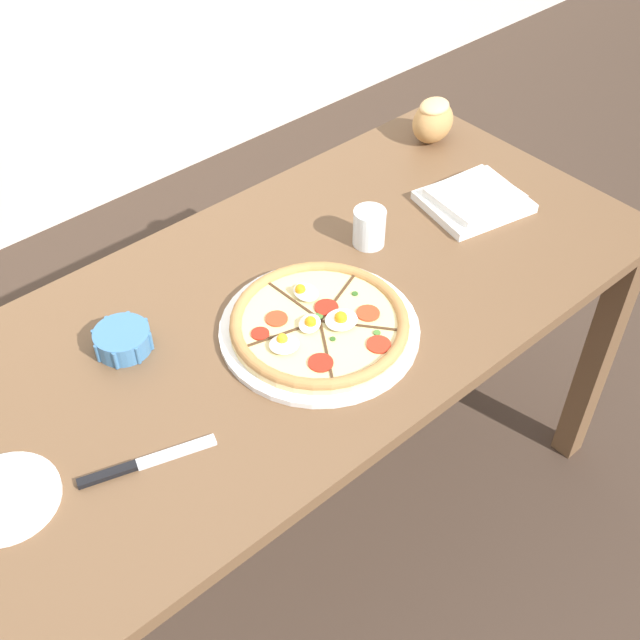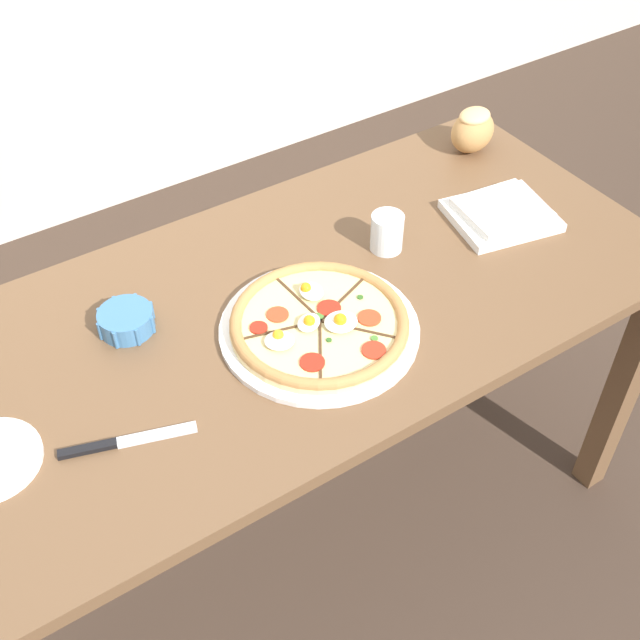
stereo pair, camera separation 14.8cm
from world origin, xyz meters
TOP-DOWN VIEW (x-y plane):
  - ground_plane at (0.00, 0.00)m, footprint 12.00×12.00m
  - dining_table at (0.00, 0.00)m, footprint 1.57×0.73m
  - pizza at (0.00, -0.09)m, footprint 0.38×0.38m
  - ramekin_bowl at (-0.30, 0.11)m, footprint 0.11×0.11m
  - napkin_folded at (0.52, -0.02)m, footprint 0.25×0.22m
  - bread_piece_near at (0.65, 0.23)m, footprint 0.13×0.11m
  - knife_main at (-0.41, -0.14)m, footprint 0.22×0.09m
  - water_glass at (0.25, 0.04)m, footprint 0.07×0.07m
  - side_saucer at (-0.61, -0.05)m, footprint 0.17×0.17m

SIDE VIEW (x-z plane):
  - ground_plane at x=0.00m, z-range 0.00..0.00m
  - dining_table at x=0.00m, z-range 0.28..1.06m
  - knife_main at x=-0.41m, z-range 0.78..0.78m
  - side_saucer at x=-0.61m, z-range 0.78..0.79m
  - napkin_folded at x=0.52m, z-range 0.77..0.81m
  - pizza at x=0.00m, z-range 0.77..0.82m
  - ramekin_bowl at x=-0.30m, z-range 0.78..0.82m
  - water_glass at x=0.25m, z-range 0.77..0.85m
  - bread_piece_near at x=0.65m, z-range 0.78..0.89m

